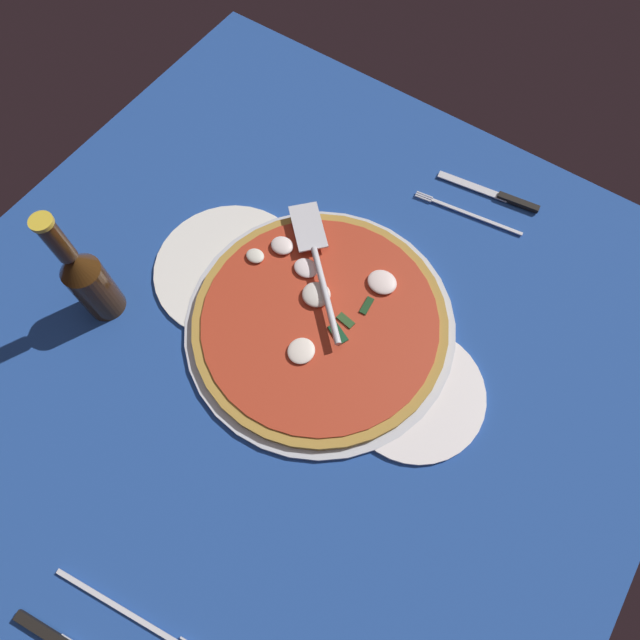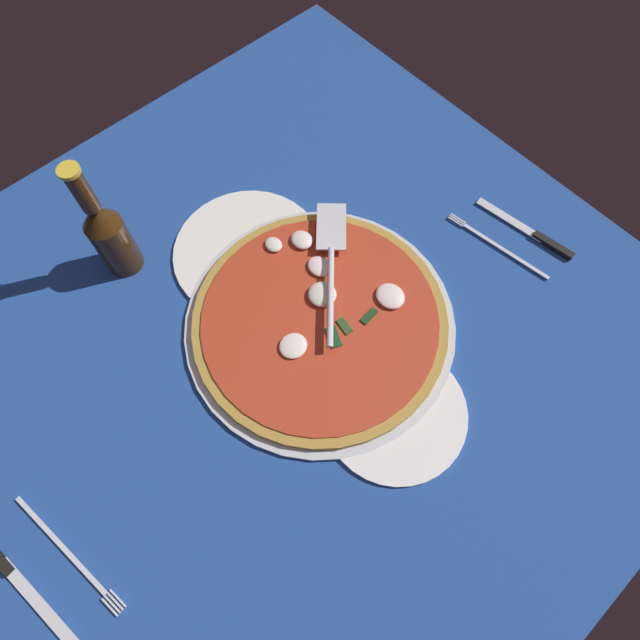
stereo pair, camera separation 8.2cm
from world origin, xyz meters
The scene contains 10 objects.
ground_plane centered at (0.00, 0.00, -0.40)cm, with size 109.48×109.48×0.80cm, color #214695.
checker_pattern centered at (0.00, 0.00, 0.05)cm, with size 109.48×109.48×0.10cm.
pizza_pan centered at (1.77, 4.81, 0.64)cm, with size 41.69×41.69×1.09cm, color silver.
dinner_plate_left centered at (-15.87, 4.73, 0.60)cm, with size 24.54×24.54×1.00cm, color white.
dinner_plate_right centered at (19.31, 3.48, 0.60)cm, with size 20.88×20.88×1.00cm, color white.
pizza centered at (1.63, 4.99, 1.93)cm, with size 39.08×39.08×2.70cm.
pizza_server centered at (-3.44, 11.78, 4.24)cm, with size 20.64×19.58×1.00cm.
place_setting_near centered at (2.89, -44.52, 0.45)cm, with size 21.72×16.01×1.40cm.
place_setting_far centered at (12.16, 39.39, 0.45)cm, with size 20.90×15.54×1.40cm.
beer_bottle centered at (-27.81, -11.25, 8.78)cm, with size 5.76×5.76×22.99cm.
Camera 1 is at (21.15, -23.54, 76.31)cm, focal length 30.19 mm.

